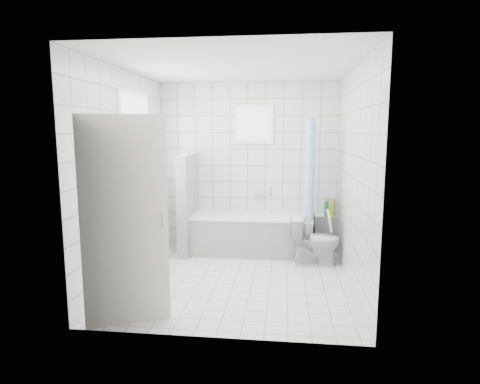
# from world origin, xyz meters

# --- Properties ---
(ground) EXTENTS (3.00, 3.00, 0.00)m
(ground) POSITION_xyz_m (0.00, 0.00, 0.00)
(ground) COLOR white
(ground) RESTS_ON ground
(ceiling) EXTENTS (3.00, 3.00, 0.00)m
(ceiling) POSITION_xyz_m (0.00, 0.00, 2.60)
(ceiling) COLOR white
(ceiling) RESTS_ON ground
(wall_back) EXTENTS (2.80, 0.02, 2.60)m
(wall_back) POSITION_xyz_m (0.00, 1.50, 1.30)
(wall_back) COLOR white
(wall_back) RESTS_ON ground
(wall_front) EXTENTS (2.80, 0.02, 2.60)m
(wall_front) POSITION_xyz_m (0.00, -1.50, 1.30)
(wall_front) COLOR white
(wall_front) RESTS_ON ground
(wall_left) EXTENTS (0.02, 3.00, 2.60)m
(wall_left) POSITION_xyz_m (-1.40, 0.00, 1.30)
(wall_left) COLOR white
(wall_left) RESTS_ON ground
(wall_right) EXTENTS (0.02, 3.00, 2.60)m
(wall_right) POSITION_xyz_m (1.40, 0.00, 1.30)
(wall_right) COLOR white
(wall_right) RESTS_ON ground
(window_left) EXTENTS (0.01, 0.90, 1.40)m
(window_left) POSITION_xyz_m (-1.35, 0.30, 1.60)
(window_left) COLOR white
(window_left) RESTS_ON wall_left
(window_back) EXTENTS (0.50, 0.01, 0.50)m
(window_back) POSITION_xyz_m (0.10, 1.46, 1.95)
(window_back) COLOR white
(window_back) RESTS_ON wall_back
(window_sill) EXTENTS (0.18, 1.02, 0.08)m
(window_sill) POSITION_xyz_m (-1.31, 0.30, 0.86)
(window_sill) COLOR white
(window_sill) RESTS_ON wall_left
(door) EXTENTS (0.75, 0.36, 2.00)m
(door) POSITION_xyz_m (-0.88, -1.32, 1.00)
(door) COLOR silver
(door) RESTS_ON ground
(bathtub) EXTENTS (1.81, 0.77, 0.58)m
(bathtub) POSITION_xyz_m (0.10, 1.12, 0.29)
(bathtub) COLOR white
(bathtub) RESTS_ON ground
(partition_wall) EXTENTS (0.15, 0.85, 1.50)m
(partition_wall) POSITION_xyz_m (-0.87, 1.07, 0.75)
(partition_wall) COLOR white
(partition_wall) RESTS_ON ground
(tiled_ledge) EXTENTS (0.40, 0.24, 0.55)m
(tiled_ledge) POSITION_xyz_m (1.27, 1.38, 0.28)
(tiled_ledge) COLOR white
(tiled_ledge) RESTS_ON ground
(toilet) EXTENTS (0.69, 0.41, 0.68)m
(toilet) POSITION_xyz_m (1.03, 0.65, 0.34)
(toilet) COLOR silver
(toilet) RESTS_ON ground
(curtain_rod) EXTENTS (0.02, 0.80, 0.02)m
(curtain_rod) POSITION_xyz_m (0.95, 1.10, 2.00)
(curtain_rod) COLOR silver
(curtain_rod) RESTS_ON wall_back
(shower_curtain) EXTENTS (0.14, 0.48, 1.78)m
(shower_curtain) POSITION_xyz_m (0.95, 0.97, 1.10)
(shower_curtain) COLOR #56B7FF
(shower_curtain) RESTS_ON curtain_rod
(tub_faucet) EXTENTS (0.18, 0.06, 0.06)m
(tub_faucet) POSITION_xyz_m (0.20, 1.46, 0.85)
(tub_faucet) COLOR silver
(tub_faucet) RESTS_ON wall_back
(sill_bottles) EXTENTS (0.15, 0.57, 0.28)m
(sill_bottles) POSITION_xyz_m (-1.30, 0.35, 1.01)
(sill_bottles) COLOR #2D81CE
(sill_bottles) RESTS_ON window_sill
(ledge_bottles) EXTENTS (0.17, 0.15, 0.26)m
(ledge_bottles) POSITION_xyz_m (1.30, 1.34, 0.67)
(ledge_bottles) COLOR #1629B5
(ledge_bottles) RESTS_ON tiled_ledge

